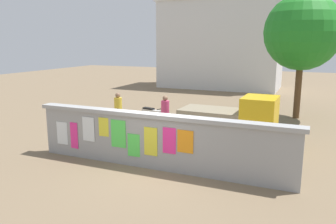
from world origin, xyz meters
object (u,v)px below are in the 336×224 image
auto_rickshaw_truck (232,120)px  motorcycle (151,115)px  tree_roadside (302,33)px  bicycle_near (109,135)px  person_walking (165,111)px  person_bystander (118,107)px

auto_rickshaw_truck → motorcycle: bearing=162.6°
motorcycle → tree_roadside: bearing=35.4°
auto_rickshaw_truck → motorcycle: auto_rickshaw_truck is taller
auto_rickshaw_truck → tree_roadside: (2.01, 5.59, 3.34)m
bicycle_near → person_walking: size_ratio=1.05×
bicycle_near → tree_roadside: 10.56m
auto_rickshaw_truck → person_walking: (-2.90, 0.23, 0.09)m
motorcycle → person_walking: (1.17, -1.05, 0.52)m
motorcycle → person_bystander: person_bystander is taller
person_bystander → tree_roadside: size_ratio=0.27×
person_walking → person_bystander: (-2.23, -0.10, 0.00)m
person_walking → auto_rickshaw_truck: bearing=-4.5°
person_walking → tree_roadside: (4.91, 5.36, 3.26)m
person_bystander → auto_rickshaw_truck: bearing=-1.4°
auto_rickshaw_truck → bicycle_near: 4.71m
auto_rickshaw_truck → person_walking: 2.91m
bicycle_near → tree_roadside: bearing=50.6°
auto_rickshaw_truck → person_walking: auto_rickshaw_truck is taller
bicycle_near → person_walking: 2.66m
bicycle_near → auto_rickshaw_truck: bearing=25.2°
person_bystander → motorcycle: bearing=47.4°
person_bystander → tree_roadside: (7.13, 5.47, 3.26)m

